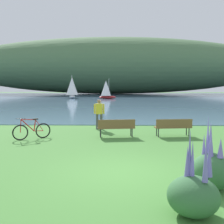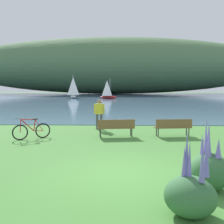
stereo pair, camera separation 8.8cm
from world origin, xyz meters
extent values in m
plane|color=#478438|center=(0.00, 0.00, 0.00)|extent=(200.00, 200.00, 0.00)
cube|color=#5B7F9E|center=(0.00, 49.22, 0.02)|extent=(180.00, 80.00, 0.04)
ellipsoid|color=#4C7047|center=(-2.28, 77.38, 8.71)|extent=(102.20, 28.00, 17.33)
cube|color=brown|center=(2.48, 5.68, 0.45)|extent=(1.84, 0.69, 0.05)
cube|color=brown|center=(2.50, 5.47, 0.68)|extent=(1.79, 0.25, 0.40)
cylinder|color=#2D2D33|center=(1.70, 5.75, 0.23)|extent=(0.05, 0.05, 0.45)
cylinder|color=#2D2D33|center=(3.22, 5.93, 0.23)|extent=(0.05, 0.05, 0.45)
cylinder|color=#2D2D33|center=(1.74, 5.42, 0.23)|extent=(0.05, 0.05, 0.45)
cylinder|color=#2D2D33|center=(3.26, 5.60, 0.23)|extent=(0.05, 0.05, 0.45)
cube|color=brown|center=(-0.32, 5.47, 0.45)|extent=(1.85, 0.72, 0.05)
cube|color=brown|center=(-0.29, 5.26, 0.68)|extent=(1.79, 0.29, 0.40)
cylinder|color=#2D2D33|center=(-1.10, 5.53, 0.23)|extent=(0.05, 0.05, 0.45)
cylinder|color=#2D2D33|center=(0.41, 5.74, 0.23)|extent=(0.05, 0.05, 0.45)
cylinder|color=#2D2D33|center=(-1.06, 5.20, 0.23)|extent=(0.05, 0.05, 0.45)
cylinder|color=#2D2D33|center=(0.46, 5.41, 0.23)|extent=(0.05, 0.05, 0.45)
torus|color=black|center=(-4.69, 4.49, 0.36)|extent=(0.64, 0.43, 0.72)
torus|color=black|center=(-3.80, 5.05, 0.36)|extent=(0.64, 0.43, 0.72)
cylinder|color=red|center=(-4.40, 4.67, 0.67)|extent=(0.54, 0.36, 0.61)
cylinder|color=red|center=(-4.37, 4.69, 0.94)|extent=(0.58, 0.38, 0.09)
cylinder|color=red|center=(-4.12, 4.85, 0.65)|extent=(0.13, 0.10, 0.54)
cylinder|color=red|center=(-3.98, 4.94, 0.37)|extent=(0.38, 0.25, 0.05)
cylinder|color=red|center=(-3.94, 4.96, 0.64)|extent=(0.33, 0.22, 0.56)
cylinder|color=red|center=(-4.67, 4.50, 0.66)|extent=(0.09, 0.08, 0.60)
cube|color=black|center=(-4.09, 4.87, 0.94)|extent=(0.26, 0.21, 0.05)
cylinder|color=black|center=(-4.64, 4.52, 1.00)|extent=(0.42, 0.28, 0.02)
cylinder|color=#4C4C51|center=(-1.43, 7.74, 0.44)|extent=(0.14, 0.14, 0.88)
cylinder|color=#4C4C51|center=(-1.19, 7.74, 0.44)|extent=(0.14, 0.14, 0.88)
cube|color=yellow|center=(-1.31, 7.74, 1.18)|extent=(0.38, 0.22, 0.60)
sphere|color=#9E7051|center=(-1.31, 7.74, 1.60)|extent=(0.22, 0.22, 0.22)
cylinder|color=yellow|center=(-1.57, 7.74, 1.18)|extent=(0.09, 0.09, 0.56)
cylinder|color=yellow|center=(-1.05, 7.74, 1.18)|extent=(0.09, 0.09, 0.56)
ellipsoid|color=#386B3D|center=(1.21, -2.51, 0.38)|extent=(1.00, 1.00, 0.77)
cylinder|color=#386B3D|center=(1.19, -2.46, 0.68)|extent=(0.02, 0.02, 0.12)
cone|color=#7A6BC6|center=(1.19, -2.46, 1.10)|extent=(0.10, 0.10, 0.73)
cylinder|color=#386B3D|center=(1.15, -2.41, 0.68)|extent=(0.02, 0.02, 0.12)
cone|color=#7A6BC6|center=(1.15, -2.41, 1.21)|extent=(0.10, 0.10, 0.94)
cylinder|color=#386B3D|center=(1.36, -2.71, 0.68)|extent=(0.02, 0.02, 0.12)
cone|color=#7A6BC6|center=(1.36, -2.71, 1.16)|extent=(0.11, 0.11, 0.84)
cylinder|color=#386B3D|center=(1.11, -2.43, 0.68)|extent=(0.02, 0.02, 0.12)
cone|color=#7A6BC6|center=(1.11, -2.43, 1.04)|extent=(0.11, 0.11, 0.60)
cylinder|color=#386B3D|center=(1.53, -2.40, 0.68)|extent=(0.02, 0.02, 0.12)
cone|color=#7A6BC6|center=(1.53, -2.40, 1.09)|extent=(0.14, 0.14, 0.71)
ellipsoid|color=#386B3D|center=(2.02, -1.20, 0.44)|extent=(0.95, 0.95, 0.89)
cylinder|color=#386B3D|center=(2.13, -1.38, 0.77)|extent=(0.02, 0.02, 0.12)
cone|color=#8470D1|center=(2.13, -1.38, 1.06)|extent=(0.15, 0.15, 0.46)
cylinder|color=#386B3D|center=(1.84, -1.09, 0.77)|extent=(0.02, 0.02, 0.12)
cone|color=#8470D1|center=(1.84, -1.09, 1.08)|extent=(0.09, 0.09, 0.51)
cylinder|color=#386B3D|center=(1.98, -0.93, 0.77)|extent=(0.02, 0.02, 0.12)
cone|color=#8470D1|center=(1.98, -0.93, 1.30)|extent=(0.09, 0.09, 0.94)
cylinder|color=#386B3D|center=(1.93, -1.10, 0.77)|extent=(0.02, 0.02, 0.12)
cone|color=#8470D1|center=(1.93, -1.10, 1.14)|extent=(0.11, 0.11, 0.62)
cylinder|color=#386B3D|center=(1.94, -1.31, 0.77)|extent=(0.02, 0.02, 0.12)
cone|color=#8470D1|center=(1.94, -1.31, 1.11)|extent=(0.13, 0.13, 0.56)
cylinder|color=#386B3D|center=(1.98, -1.13, 0.77)|extent=(0.02, 0.02, 0.12)
cone|color=#8470D1|center=(1.98, -1.13, 1.23)|extent=(0.14, 0.14, 0.81)
ellipsoid|color=#B22323|center=(-2.30, 44.29, 0.33)|extent=(3.41, 1.50, 0.58)
cylinder|color=#B2B2B2|center=(-2.04, 44.34, 2.26)|extent=(0.08, 0.08, 3.29)
cone|color=white|center=(-2.60, 44.24, 2.10)|extent=(2.27, 2.27, 2.96)
ellipsoid|color=white|center=(-9.52, 46.30, 0.38)|extent=(1.90, 4.07, 0.69)
cylinder|color=#B2B2B2|center=(-9.59, 46.60, 2.69)|extent=(0.10, 0.10, 3.92)
cone|color=white|center=(-9.45, 45.94, 2.49)|extent=(2.77, 2.77, 3.53)
camera|label=1|loc=(-0.22, -7.46, 2.47)|focal=42.96mm
camera|label=2|loc=(-0.13, -7.46, 2.47)|focal=42.96mm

